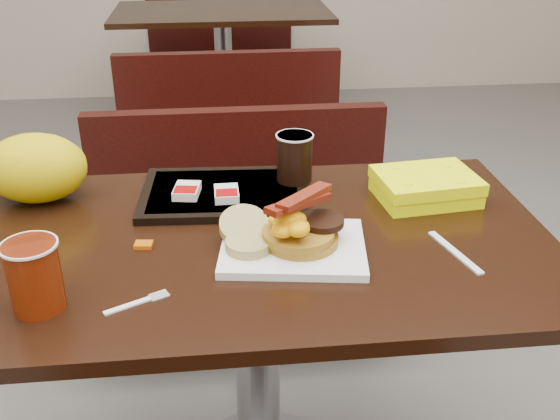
{
  "coord_description": "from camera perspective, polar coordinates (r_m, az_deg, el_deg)",
  "views": [
    {
      "loc": [
        -0.07,
        -1.12,
        1.39
      ],
      "look_at": [
        0.05,
        0.02,
        0.8
      ],
      "focal_mm": 41.3,
      "sensor_mm": 36.0,
      "label": 1
    }
  ],
  "objects": [
    {
      "name": "table_near",
      "position": [
        1.51,
        -1.95,
        -14.92
      ],
      "size": [
        1.2,
        0.7,
        0.75
      ],
      "primitive_type": null,
      "color": "black",
      "rests_on": "floor"
    },
    {
      "name": "bench_near_n",
      "position": [
        2.09,
        -3.4,
        -2.36
      ],
      "size": [
        1.0,
        0.46,
        0.72
      ],
      "primitive_type": null,
      "color": "black",
      "rests_on": "floor"
    },
    {
      "name": "table_far",
      "position": [
        3.86,
        -4.95,
        11.77
      ],
      "size": [
        1.2,
        0.7,
        0.75
      ],
      "primitive_type": null,
      "color": "black",
      "rests_on": "floor"
    },
    {
      "name": "bench_far_s",
      "position": [
        3.19,
        -4.57,
        8.22
      ],
      "size": [
        1.0,
        0.46,
        0.72
      ],
      "primitive_type": null,
      "color": "black",
      "rests_on": "floor"
    },
    {
      "name": "bench_far_n",
      "position": [
        4.54,
        -5.21,
        13.89
      ],
      "size": [
        1.0,
        0.46,
        0.72
      ],
      "primitive_type": null,
      "color": "black",
      "rests_on": "floor"
    },
    {
      "name": "platter",
      "position": [
        1.24,
        1.16,
        -3.35
      ],
      "size": [
        0.3,
        0.25,
        0.02
      ],
      "primitive_type": "cube",
      "rotation": [
        0.0,
        0.0,
        -0.14
      ],
      "color": "white",
      "rests_on": "table_near"
    },
    {
      "name": "pancake_stack",
      "position": [
        1.24,
        1.87,
        -2.27
      ],
      "size": [
        0.15,
        0.15,
        0.03
      ],
      "primitive_type": "cylinder",
      "rotation": [
        0.0,
        0.0,
        -0.0
      ],
      "color": "#A8771C",
      "rests_on": "platter"
    },
    {
      "name": "sausage_patty",
      "position": [
        1.24,
        3.77,
        -1.0
      ],
      "size": [
        0.1,
        0.1,
        0.01
      ],
      "primitive_type": "cylinder",
      "rotation": [
        0.0,
        0.0,
        -0.15
      ],
      "color": "black",
      "rests_on": "pancake_stack"
    },
    {
      "name": "scrambled_eggs",
      "position": [
        1.2,
        0.75,
        -1.06
      ],
      "size": [
        0.12,
        0.11,
        0.05
      ],
      "primitive_type": "ellipsoid",
      "rotation": [
        0.0,
        0.0,
        -0.35
      ],
      "color": "#FFA205",
      "rests_on": "pancake_stack"
    },
    {
      "name": "bacon_strips",
      "position": [
        1.2,
        1.7,
        0.76
      ],
      "size": [
        0.17,
        0.17,
        0.01
      ],
      "primitive_type": null,
      "rotation": [
        0.0,
        0.0,
        0.75
      ],
      "color": "#4D1005",
      "rests_on": "scrambled_eggs"
    },
    {
      "name": "muffin_bottom",
      "position": [
        1.22,
        -2.82,
        -3.07
      ],
      "size": [
        0.11,
        0.11,
        0.02
      ],
      "primitive_type": "cylinder",
      "rotation": [
        0.0,
        0.0,
        0.24
      ],
      "color": "tan",
      "rests_on": "platter"
    },
    {
      "name": "muffin_top",
      "position": [
        1.26,
        -3.24,
        -1.4
      ],
      "size": [
        0.1,
        0.1,
        0.06
      ],
      "primitive_type": "cylinder",
      "rotation": [
        0.38,
        0.0,
        0.01
      ],
      "color": "tan",
      "rests_on": "platter"
    },
    {
      "name": "coffee_cup_near",
      "position": [
        1.13,
        -20.89,
        -5.51
      ],
      "size": [
        0.11,
        0.11,
        0.12
      ],
      "primitive_type": "cylinder",
      "rotation": [
        0.0,
        0.0,
        -0.31
      ],
      "color": "#911F05",
      "rests_on": "table_near"
    },
    {
      "name": "fork",
      "position": [
        1.12,
        -13.36,
        -8.27
      ],
      "size": [
        0.11,
        0.07,
        0.0
      ],
      "primitive_type": null,
      "rotation": [
        0.0,
        0.0,
        0.47
      ],
      "color": "white",
      "rests_on": "table_near"
    },
    {
      "name": "knife",
      "position": [
        1.29,
        15.23,
        -3.61
      ],
      "size": [
        0.06,
        0.16,
        0.0
      ],
      "primitive_type": "cube",
      "rotation": [
        0.0,
        0.0,
        -1.32
      ],
      "color": "white",
      "rests_on": "table_near"
    },
    {
      "name": "condiment_syrup",
      "position": [
        1.29,
        -11.98,
        -3.04
      ],
      "size": [
        0.04,
        0.03,
        0.01
      ],
      "primitive_type": "cube",
      "rotation": [
        0.0,
        0.0,
        -0.11
      ],
      "color": "#B94F07",
      "rests_on": "table_near"
    },
    {
      "name": "condiment_ketchup",
      "position": [
        1.38,
        -0.18,
        -0.17
      ],
      "size": [
        0.06,
        0.05,
        0.01
      ],
      "primitive_type": "cube",
      "rotation": [
        0.0,
        0.0,
        -0.54
      ],
      "color": "#8C0504",
      "rests_on": "table_near"
    },
    {
      "name": "tray",
      "position": [
        1.46,
        -4.96,
        1.49
      ],
      "size": [
        0.38,
        0.28,
        0.02
      ],
      "primitive_type": "cube",
      "rotation": [
        0.0,
        0.0,
        -0.05
      ],
      "color": "black",
      "rests_on": "table_near"
    },
    {
      "name": "hashbrown_sleeve_left",
      "position": [
        1.44,
        -8.25,
        1.69
      ],
      "size": [
        0.06,
        0.08,
        0.02
      ],
      "primitive_type": "cube",
      "rotation": [
        0.0,
        0.0,
        -0.15
      ],
      "color": "silver",
      "rests_on": "tray"
    },
    {
      "name": "hashbrown_sleeve_right",
      "position": [
        1.42,
        -4.76,
        1.44
      ],
      "size": [
        0.05,
        0.07,
        0.02
      ],
      "primitive_type": "cube",
      "rotation": [
        0.0,
        0.0,
        0.01
      ],
      "color": "silver",
      "rests_on": "tray"
    },
    {
      "name": "coffee_cup_far",
      "position": [
        1.48,
        1.29,
        4.65
      ],
      "size": [
        0.09,
        0.09,
        0.11
      ],
      "primitive_type": "cylinder",
      "rotation": [
        0.0,
        0.0,
        0.17
      ],
      "color": "black",
      "rests_on": "tray"
    },
    {
      "name": "clamshell",
      "position": [
        1.48,
        12.78,
        2.05
      ],
      "size": [
        0.23,
        0.19,
        0.06
      ],
      "primitive_type": "cube",
      "rotation": [
        0.0,
        0.0,
        0.11
      ],
      "color": "#F9FF04",
      "rests_on": "table_near"
    },
    {
      "name": "paper_bag",
      "position": [
        1.51,
        -20.81,
        3.5
      ],
      "size": [
        0.23,
        0.17,
        0.15
      ],
      "primitive_type": "ellipsoid",
      "rotation": [
        0.0,
        0.0,
        0.05
      ],
      "color": "#DAB407",
      "rests_on": "table_near"
    }
  ]
}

